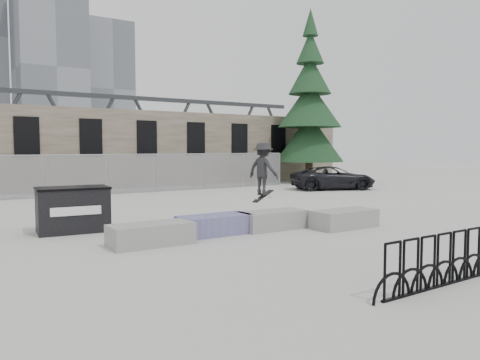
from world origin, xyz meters
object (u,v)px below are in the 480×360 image
bike_rack (444,261)px  skateboarder (263,169)px  planter_offset (344,218)px  dumpster (73,209)px  spruce_tree (310,111)px  suv (333,178)px  planter_far_left (151,233)px  planter_center_right (273,219)px  planter_center_left (215,224)px

bike_rack → skateboarder: size_ratio=1.95×
planter_offset → dumpster: dumpster is taller
planter_offset → spruce_tree: size_ratio=0.17×
suv → planter_offset: bearing=159.2°
planter_far_left → bike_rack: size_ratio=0.56×
planter_center_right → bike_rack: bike_rack is taller
bike_rack → skateboarder: skateboarder is taller
planter_far_left → planter_center_right: same height
dumpster → planter_center_left: bearing=-33.8°
planter_far_left → spruce_tree: 21.84m
planter_center_right → spruce_tree: bearing=45.2°
planter_far_left → dumpster: 3.11m
planter_center_left → planter_center_right: (1.82, -0.17, 0.00)m
planter_center_left → spruce_tree: size_ratio=0.17×
bike_rack → spruce_tree: bearing=53.9°
bike_rack → spruce_tree: (13.91, 19.10, 4.31)m
skateboarder → suv: bearing=-71.6°
planter_center_right → planter_offset: 2.14m
planter_far_left → planter_center_left: (1.98, 0.34, 0.00)m
suv → spruce_tree: bearing=-4.6°
planter_center_left → planter_center_right: bearing=-5.4°
planter_center_right → dumpster: 5.63m
planter_center_right → skateboarder: size_ratio=1.09×
planter_far_left → suv: 16.72m
planter_center_right → dumpster: (-4.93, 2.70, 0.35)m
spruce_tree → dumpster: bearing=-149.9°
planter_far_left → skateboarder: size_ratio=1.09×
planter_center_right → skateboarder: skateboarder is taller
planter_offset → bike_rack: bike_rack is taller
planter_center_left → skateboarder: skateboarder is taller
planter_far_left → spruce_tree: (16.79, 13.24, 4.46)m
planter_center_left → planter_far_left: bearing=-170.1°
suv → bike_rack: bearing=163.5°
suv → planter_center_left: bearing=145.5°
suv → planter_far_left: bearing=142.8°
suv → skateboarder: skateboarder is taller
dumpster → spruce_tree: size_ratio=0.18×
dumpster → skateboarder: skateboarder is taller
planter_far_left → skateboarder: bearing=15.3°
planter_far_left → dumpster: size_ratio=0.99×
planter_center_left → dumpster: bearing=140.9°
skateboarder → dumpster: bearing=54.5°
bike_rack → suv: (11.52, 14.37, 0.21)m
planter_center_right → skateboarder: (0.36, 0.97, 1.41)m
planter_far_left → bike_rack: bike_rack is taller
dumpster → spruce_tree: bearing=35.4°
planter_far_left → skateboarder: (4.17, 1.14, 1.41)m
dumpster → spruce_tree: 21.10m
suv → skateboarder: bearing=148.0°
dumpster → suv: 16.50m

